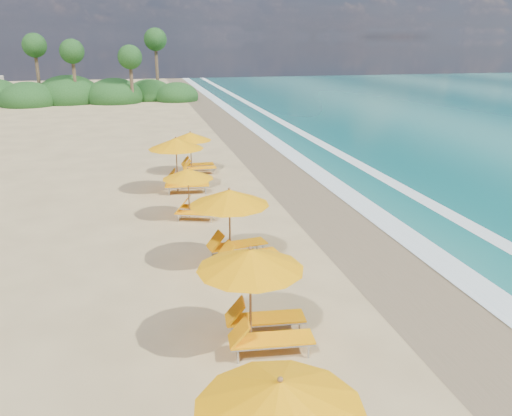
{
  "coord_description": "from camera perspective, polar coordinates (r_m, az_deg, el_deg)",
  "views": [
    {
      "loc": [
        -4.07,
        -17.54,
        7.06
      ],
      "look_at": [
        0.0,
        0.0,
        1.2
      ],
      "focal_mm": 36.95,
      "sensor_mm": 36.0,
      "label": 1
    }
  ],
  "objects": [
    {
      "name": "ground",
      "position": [
        19.34,
        0.0,
        -3.38
      ],
      "size": [
        160.0,
        160.0,
        0.0
      ],
      "primitive_type": "plane",
      "color": "tan",
      "rests_on": "ground"
    },
    {
      "name": "station_5",
      "position": [
        28.74,
        -6.72,
        6.31
      ],
      "size": [
        2.45,
        2.26,
        2.29
      ],
      "rotation": [
        0.0,
        0.0,
        -0.0
      ],
      "color": "olive",
      "rests_on": "ground"
    },
    {
      "name": "treeline",
      "position": [
        63.61,
        -18.69,
        11.64
      ],
      "size": [
        25.8,
        8.8,
        9.74
      ],
      "color": "#163D14",
      "rests_on": "ground"
    },
    {
      "name": "station_1",
      "position": [
        12.44,
        0.3,
        -8.91
      ],
      "size": [
        2.9,
        2.73,
        2.54
      ],
      "rotation": [
        0.0,
        0.0,
        -0.1
      ],
      "color": "olive",
      "rests_on": "ground"
    },
    {
      "name": "station_3",
      "position": [
        21.44,
        -6.9,
        1.98
      ],
      "size": [
        2.7,
        2.65,
        2.1
      ],
      "rotation": [
        0.0,
        0.0,
        -0.35
      ],
      "color": "olive",
      "rests_on": "ground"
    },
    {
      "name": "station_2",
      "position": [
        16.89,
        -2.23,
        -1.39
      ],
      "size": [
        3.08,
        2.93,
        2.58
      ],
      "rotation": [
        0.0,
        0.0,
        0.17
      ],
      "color": "olive",
      "rests_on": "ground"
    },
    {
      "name": "station_4",
      "position": [
        25.26,
        -8.12,
        5.09
      ],
      "size": [
        3.02,
        2.84,
        2.65
      ],
      "rotation": [
        0.0,
        0.0,
        -0.1
      ],
      "color": "olive",
      "rests_on": "ground"
    },
    {
      "name": "wet_sand",
      "position": [
        20.56,
        10.94,
        -2.39
      ],
      "size": [
        4.0,
        160.0,
        0.01
      ],
      "primitive_type": "cube",
      "color": "#816C4D",
      "rests_on": "ground"
    },
    {
      "name": "surf_foam",
      "position": [
        21.75,
        17.47,
        -1.7
      ],
      "size": [
        4.0,
        160.0,
        0.01
      ],
      "color": "white",
      "rests_on": "ground"
    }
  ]
}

